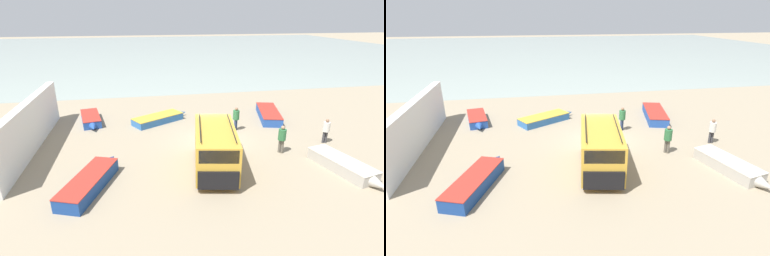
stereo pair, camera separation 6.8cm
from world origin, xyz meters
The scene contains 12 objects.
ground_plane centered at (0.00, 0.00, 0.00)m, with size 200.00×200.00×0.00m, color gray.
sea_water centered at (0.00, 52.00, 0.00)m, with size 120.00×80.00×0.01m, color #99A89E.
harbor_wall centered at (-11.05, 1.00, 1.46)m, with size 0.50×11.30×2.92m, color silver.
parked_van centered at (-0.85, -3.57, 1.26)m, with size 2.90×5.18×2.42m.
fishing_rowboat_0 centered at (-3.11, 4.33, 0.27)m, with size 4.51×3.15×0.54m.
fishing_rowboat_1 centered at (-7.07, -4.20, 0.34)m, with size 2.57×4.91×0.67m.
fishing_rowboat_2 centered at (5.46, 3.83, 0.33)m, with size 2.50×5.36×0.65m.
fishing_rowboat_3 centered at (-8.21, 5.07, 0.30)m, with size 1.91×4.20×0.59m.
fishing_rowboat_4 centered at (5.73, -5.07, 0.32)m, with size 1.98×4.52×0.64m.
fisherman_0 centered at (3.50, -2.36, 1.02)m, with size 0.45×0.45×1.70m.
fisherman_1 centered at (2.03, 1.62, 1.01)m, with size 0.44×0.44×1.68m.
fisherman_2 centered at (6.92, -1.52, 0.96)m, with size 0.42×0.42×1.60m.
Camera 2 is at (-4.55, -17.23, 7.76)m, focal length 28.00 mm.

